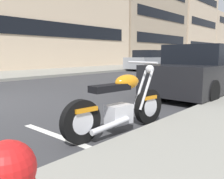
% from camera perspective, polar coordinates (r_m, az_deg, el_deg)
% --- Properties ---
extents(sidewalk_far_curb, '(120.00, 5.00, 0.14)m').
position_cam_1_polar(sidewalk_far_curb, '(19.30, -1.81, 4.97)').
color(sidewalk_far_curb, gray).
rests_on(sidewalk_far_curb, ground).
extents(parking_stall_stripe, '(0.12, 2.20, 0.01)m').
position_cam_1_polar(parking_stall_stripe, '(3.62, -10.44, -11.55)').
color(parking_stall_stripe, silver).
rests_on(parking_stall_stripe, ground).
extents(parked_motorcycle, '(2.06, 0.62, 1.11)m').
position_cam_1_polar(parked_motorcycle, '(3.80, 1.91, -3.88)').
color(parked_motorcycle, black).
rests_on(parked_motorcycle, ground).
extents(parked_car_second_in_row, '(4.43, 1.89, 1.49)m').
position_cam_1_polar(parked_car_second_in_row, '(7.84, 20.64, 3.95)').
color(parked_car_second_in_row, black).
rests_on(parked_car_second_in_row, ground).
extents(car_opposite_curb, '(4.72, 2.00, 1.50)m').
position_cam_1_polar(car_opposite_curb, '(18.89, 8.94, 6.77)').
color(car_opposite_curb, gray).
rests_on(car_opposite_curb, ground).
extents(townhouse_corner_block, '(13.44, 10.52, 13.90)m').
position_cam_1_polar(townhouse_corner_block, '(34.76, 4.27, 17.88)').
color(townhouse_corner_block, tan).
rests_on(townhouse_corner_block, ground).
extents(townhouse_behind_pole, '(12.21, 11.61, 11.74)m').
position_cam_1_polar(townhouse_behind_pole, '(46.20, 14.06, 13.95)').
color(townhouse_behind_pole, beige).
rests_on(townhouse_behind_pole, ground).
extents(townhouse_near_left, '(12.74, 8.38, 9.12)m').
position_cam_1_polar(townhouse_near_left, '(57.10, 21.46, 11.20)').
color(townhouse_near_left, beige).
rests_on(townhouse_near_left, ground).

